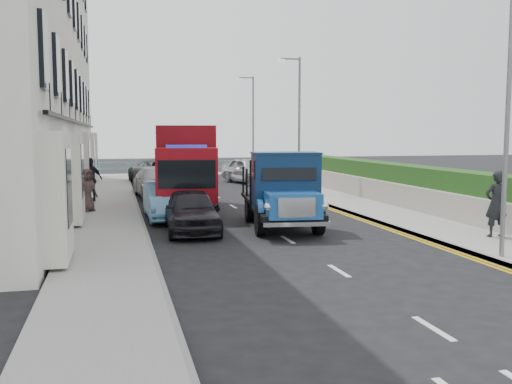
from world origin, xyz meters
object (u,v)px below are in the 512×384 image
object	(u,v)px
lamp_near	(504,98)
pedestrian_east_near	(496,204)
lamp_mid	(297,117)
red_lorry	(186,166)
lamp_far	(251,121)
bedford_lorry	(284,195)
parked_car_front	(191,211)

from	to	relation	value
lamp_near	pedestrian_east_near	xyz separation A→B (m)	(1.70, 2.37, -2.90)
lamp_mid	red_lorry	distance (m)	8.13
lamp_near	lamp_far	xyz separation A→B (m)	(0.00, 26.00, 0.00)
lamp_far	bedford_lorry	distance (m)	20.95
red_lorry	pedestrian_east_near	size ratio (longest dim) A/B	3.47
lamp_near	red_lorry	bearing A→B (deg)	119.05
lamp_near	bedford_lorry	distance (m)	7.34
lamp_mid	pedestrian_east_near	xyz separation A→B (m)	(1.70, -13.63, -2.90)
lamp_near	lamp_far	size ratio (longest dim) A/B	1.00
lamp_far	bedford_lorry	world-z (taller)	lamp_far
lamp_near	parked_car_front	xyz separation A→B (m)	(-6.78, 6.02, -3.30)
lamp_far	lamp_mid	bearing A→B (deg)	-90.00
parked_car_front	lamp_near	bearing A→B (deg)	-39.28
lamp_far	lamp_near	bearing A→B (deg)	-90.00
lamp_far	pedestrian_east_near	world-z (taller)	lamp_far
red_lorry	parked_car_front	distance (m)	5.42
lamp_far	pedestrian_east_near	size ratio (longest dim) A/B	3.56
red_lorry	parked_car_front	bearing A→B (deg)	-88.74
bedford_lorry	pedestrian_east_near	xyz separation A→B (m)	(5.50, -3.23, -0.05)
lamp_near	parked_car_front	size ratio (longest dim) A/B	1.72
lamp_far	parked_car_front	xyz separation A→B (m)	(-6.78, -19.98, -3.30)
lamp_near	bedford_lorry	size ratio (longest dim) A/B	1.27
bedford_lorry	red_lorry	world-z (taller)	red_lorry
lamp_mid	parked_car_front	bearing A→B (deg)	-124.17
lamp_mid	lamp_far	xyz separation A→B (m)	(0.00, 10.00, 0.00)
bedford_lorry	red_lorry	size ratio (longest dim) A/B	0.81
bedford_lorry	lamp_far	bearing A→B (deg)	86.31
red_lorry	lamp_far	bearing A→B (deg)	73.64
lamp_mid	pedestrian_east_near	world-z (taller)	lamp_mid
lamp_near	pedestrian_east_near	size ratio (longest dim) A/B	3.56
lamp_mid	bedford_lorry	size ratio (longest dim) A/B	1.27
lamp_near	lamp_mid	bearing A→B (deg)	90.00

